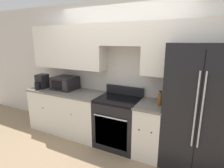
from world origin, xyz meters
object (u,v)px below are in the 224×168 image
(microwave, at_px, (65,83))
(bottle, at_px, (160,99))
(refrigerator, at_px, (198,108))
(oven_range, at_px, (118,122))

(microwave, height_order, bottle, microwave)
(microwave, bearing_deg, refrigerator, -0.80)
(oven_range, height_order, microwave, microwave)
(bottle, bearing_deg, oven_range, 179.78)
(refrigerator, relative_size, microwave, 3.95)
(microwave, distance_m, bottle, 1.97)
(refrigerator, bearing_deg, oven_range, -178.09)
(oven_range, bearing_deg, refrigerator, 1.91)
(oven_range, bearing_deg, microwave, 176.48)
(oven_range, distance_m, microwave, 1.38)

